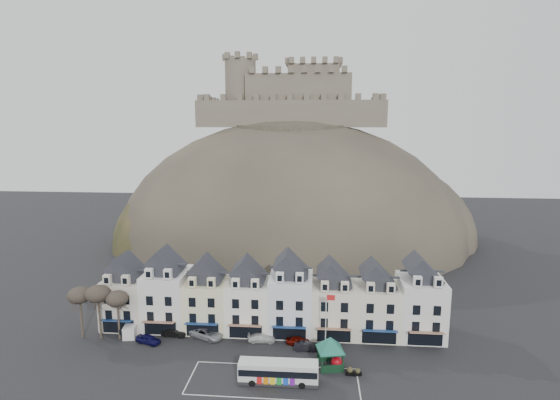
# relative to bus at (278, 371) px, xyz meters

# --- Properties ---
(ground) EXTENTS (300.00, 300.00, 0.00)m
(ground) POSITION_rel_bus_xyz_m (-2.66, -1.02, -1.60)
(ground) COLOR black
(ground) RESTS_ON ground
(coach_bay_markings) EXTENTS (22.00, 7.50, 0.01)m
(coach_bay_markings) POSITION_rel_bus_xyz_m (-0.66, 0.23, -1.60)
(coach_bay_markings) COLOR silver
(coach_bay_markings) RESTS_ON ground
(townhouse_terrace) EXTENTS (54.40, 9.35, 11.80)m
(townhouse_terrace) POSITION_rel_bus_xyz_m (-2.52, 14.95, 3.70)
(townhouse_terrace) COLOR beige
(townhouse_terrace) RESTS_ON ground
(castle_hill) EXTENTS (100.00, 76.00, 68.00)m
(castle_hill) POSITION_rel_bus_xyz_m (-1.41, 67.94, -1.49)
(castle_hill) COLOR #36312A
(castle_hill) RESTS_ON ground
(castle) EXTENTS (50.20, 22.20, 22.00)m
(castle) POSITION_rel_bus_xyz_m (-2.16, 74.92, 38.59)
(castle) COLOR #665C4E
(castle) RESTS_ON ground
(tree_left_far) EXTENTS (3.61, 3.61, 8.24)m
(tree_left_far) POSITION_rel_bus_xyz_m (-31.66, 9.48, 5.30)
(tree_left_far) COLOR #322A20
(tree_left_far) RESTS_ON ground
(tree_left_mid) EXTENTS (3.78, 3.78, 8.64)m
(tree_left_mid) POSITION_rel_bus_xyz_m (-28.66, 9.48, 5.64)
(tree_left_mid) COLOR #322A20
(tree_left_mid) RESTS_ON ground
(tree_left_near) EXTENTS (3.43, 3.43, 7.84)m
(tree_left_near) POSITION_rel_bus_xyz_m (-25.66, 9.48, 4.95)
(tree_left_near) COLOR #322A20
(tree_left_near) RESTS_ON ground
(bus) EXTENTS (10.29, 2.51, 2.90)m
(bus) POSITION_rel_bus_xyz_m (0.00, 0.00, 0.00)
(bus) COLOR #262628
(bus) RESTS_ON ground
(bus_shelter) EXTENTS (6.89, 6.89, 4.47)m
(bus_shelter) POSITION_rel_bus_xyz_m (6.77, 4.17, 1.86)
(bus_shelter) COLOR black
(bus_shelter) RESTS_ON ground
(red_buoy) EXTENTS (1.55, 1.55, 1.91)m
(red_buoy) POSITION_rel_bus_xyz_m (7.64, 3.65, -0.62)
(red_buoy) COLOR black
(red_buoy) RESTS_ON ground
(flagpole) EXTENTS (1.32, 0.14, 9.14)m
(flagpole) POSITION_rel_bus_xyz_m (6.30, 8.21, 3.61)
(flagpole) COLOR silver
(flagpole) RESTS_ON ground
(white_van) EXTENTS (2.46, 4.42, 1.91)m
(white_van) POSITION_rel_bus_xyz_m (-24.34, 10.98, -0.64)
(white_van) COLOR silver
(white_van) RESTS_ON ground
(planter_west) EXTENTS (1.18, 0.80, 1.15)m
(planter_west) POSITION_rel_bus_xyz_m (9.36, 2.48, -1.05)
(planter_west) COLOR black
(planter_west) RESTS_ON ground
(planter_east) EXTENTS (1.10, 0.74, 1.01)m
(planter_east) POSITION_rel_bus_xyz_m (10.39, 2.48, -1.12)
(planter_east) COLOR black
(planter_east) RESTS_ON ground
(car_navy) EXTENTS (4.26, 2.74, 1.35)m
(car_navy) POSITION_rel_bus_xyz_m (-20.65, 8.48, -0.93)
(car_navy) COLOR #0D0C40
(car_navy) RESTS_ON ground
(car_black) EXTENTS (3.89, 1.55, 1.26)m
(car_black) POSITION_rel_bus_xyz_m (-17.46, 10.98, -0.97)
(car_black) COLOR black
(car_black) RESTS_ON ground
(car_silver) EXTENTS (5.96, 4.43, 1.52)m
(car_silver) POSITION_rel_bus_xyz_m (-12.26, 10.98, -0.84)
(car_silver) COLOR #9D9FA5
(car_silver) RESTS_ON ground
(car_white) EXTENTS (4.32, 1.95, 1.23)m
(car_white) POSITION_rel_bus_xyz_m (-3.49, 10.42, -0.99)
(car_white) COLOR silver
(car_white) RESTS_ON ground
(car_maroon) EXTENTS (3.64, 1.56, 1.23)m
(car_maroon) POSITION_rel_bus_xyz_m (2.14, 10.10, -0.99)
(car_maroon) COLOR #630C05
(car_maroon) RESTS_ON ground
(car_charcoal) EXTENTS (3.74, 1.42, 1.22)m
(car_charcoal) POSITION_rel_bus_xyz_m (3.47, 8.48, -0.99)
(car_charcoal) COLOR black
(car_charcoal) RESTS_ON ground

